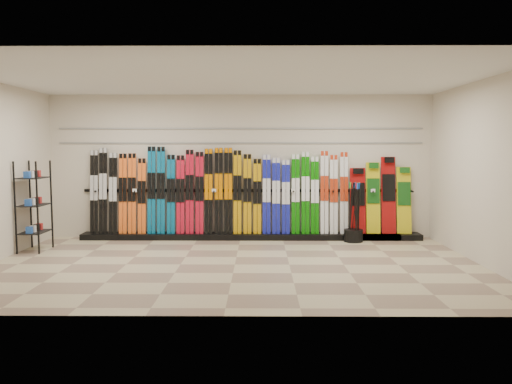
{
  "coord_description": "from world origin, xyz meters",
  "views": [
    {
      "loc": [
        0.41,
        -7.99,
        1.91
      ],
      "look_at": [
        0.34,
        1.0,
        1.1
      ],
      "focal_mm": 35.0,
      "sensor_mm": 36.0,
      "label": 1
    }
  ],
  "objects": [
    {
      "name": "snowboards",
      "position": [
        2.93,
        2.35,
        0.85
      ],
      "size": [
        1.27,
        0.24,
        1.59
      ],
      "color": "#990C0C",
      "rests_on": "ski_rack_base"
    },
    {
      "name": "ceiling",
      "position": [
        0.0,
        0.0,
        3.0
      ],
      "size": [
        8.0,
        8.0,
        0.0
      ],
      "primitive_type": "plane",
      "rotation": [
        3.14,
        0.0,
        0.0
      ],
      "color": "silver",
      "rests_on": "back_wall"
    },
    {
      "name": "pole_bin",
      "position": [
        2.3,
        2.0,
        0.12
      ],
      "size": [
        0.38,
        0.38,
        0.25
      ],
      "primitive_type": "cylinder",
      "color": "black",
      "rests_on": "floor"
    },
    {
      "name": "slatwall_rail_0",
      "position": [
        0.0,
        2.48,
        2.0
      ],
      "size": [
        7.6,
        0.02,
        0.03
      ],
      "primitive_type": "cube",
      "color": "gray",
      "rests_on": "back_wall"
    },
    {
      "name": "right_wall",
      "position": [
        4.0,
        0.0,
        1.5
      ],
      "size": [
        0.0,
        5.0,
        5.0
      ],
      "primitive_type": "plane",
      "rotation": [
        1.57,
        0.0,
        -1.57
      ],
      "color": "beige",
      "rests_on": "floor"
    },
    {
      "name": "ski_poles",
      "position": [
        2.34,
        2.0,
        0.61
      ],
      "size": [
        0.24,
        0.31,
        1.18
      ],
      "color": "black",
      "rests_on": "pole_bin"
    },
    {
      "name": "accessory_rack",
      "position": [
        -3.75,
        1.08,
        0.83
      ],
      "size": [
        0.4,
        0.6,
        1.66
      ],
      "primitive_type": "cube",
      "color": "black",
      "rests_on": "floor"
    },
    {
      "name": "back_wall",
      "position": [
        0.0,
        2.5,
        1.5
      ],
      "size": [
        8.0,
        0.0,
        8.0
      ],
      "primitive_type": "plane",
      "rotation": [
        1.57,
        0.0,
        0.0
      ],
      "color": "beige",
      "rests_on": "floor"
    },
    {
      "name": "floor",
      "position": [
        0.0,
        0.0,
        0.0
      ],
      "size": [
        8.0,
        8.0,
        0.0
      ],
      "primitive_type": "plane",
      "color": "#88705D",
      "rests_on": "ground"
    },
    {
      "name": "skis",
      "position": [
        -0.47,
        2.31,
        0.96
      ],
      "size": [
        5.37,
        0.18,
        1.81
      ],
      "color": "black",
      "rests_on": "ski_rack_base"
    },
    {
      "name": "slatwall_rail_1",
      "position": [
        0.0,
        2.48,
        2.3
      ],
      "size": [
        7.6,
        0.02,
        0.03
      ],
      "primitive_type": "cube",
      "color": "gray",
      "rests_on": "back_wall"
    },
    {
      "name": "ski_rack_base",
      "position": [
        0.22,
        2.28,
        0.06
      ],
      "size": [
        8.0,
        0.4,
        0.12
      ],
      "primitive_type": "cube",
      "color": "black",
      "rests_on": "floor"
    }
  ]
}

